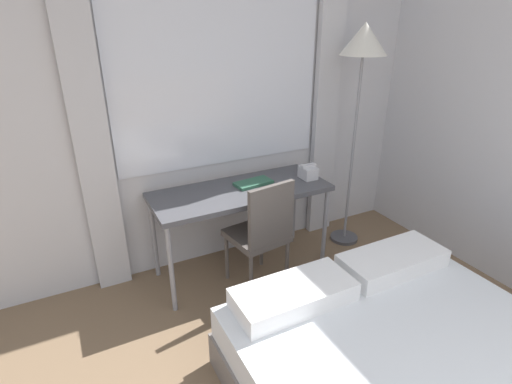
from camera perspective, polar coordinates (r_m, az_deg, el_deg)
wall_back_with_window at (r=3.14m, az=-8.78°, el=12.49°), size 5.02×0.13×2.70m
desk at (r=3.11m, az=-2.18°, el=-0.58°), size 1.38×0.56×0.73m
desk_chair at (r=2.98m, az=0.88°, el=-5.46°), size 0.45×0.45×0.90m
standing_lamp at (r=3.43m, az=15.02°, el=18.39°), size 0.37×0.37×1.92m
telephone at (r=3.30m, az=7.44°, el=2.84°), size 0.13×0.14×0.12m
book at (r=3.17m, az=-0.37°, el=1.33°), size 0.31×0.18×0.02m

